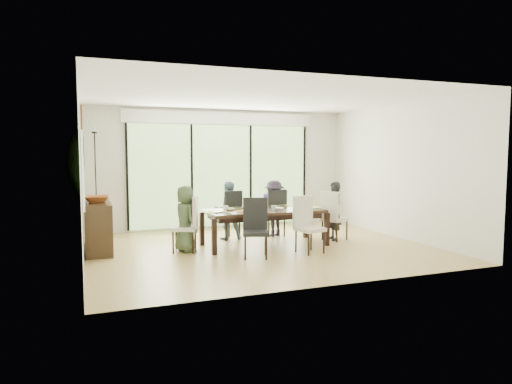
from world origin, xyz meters
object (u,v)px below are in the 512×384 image
object	(u,v)px
chair_left_end	(184,224)
person_far_right	(274,208)
cup_c	(301,205)
chair_far_left	(228,215)
person_right_end	(334,211)
chair_near_right	(310,225)
person_far_left	(228,210)
person_left_end	(185,219)
sideboard	(98,226)
vase	(266,206)
table_top	(264,211)
cup_a	(226,208)
bowl	(97,199)
chair_far_right	(274,212)
chair_right_end	(335,215)
cup_b	(274,208)
laptop	(222,212)
chair_near_left	(256,228)

from	to	relation	value
chair_left_end	person_far_right	distance (m)	2.21
cup_c	chair_far_left	bearing A→B (deg)	149.04
chair_left_end	person_right_end	distance (m)	2.98
chair_near_right	person_far_left	world-z (taller)	person_far_left
person_left_end	sideboard	distance (m)	1.58
chair_far_left	vase	distance (m)	0.97
chair_near_right	person_left_end	bearing A→B (deg)	143.70
chair_left_end	person_left_end	size ratio (longest dim) A/B	0.85
person_right_end	cup_c	size ratio (longest dim) A/B	10.40
chair_left_end	chair_far_left	xyz separation A→B (m)	(1.05, 0.85, 0.00)
table_top	cup_a	world-z (taller)	cup_a
person_far_right	person_far_left	bearing A→B (deg)	-11.07
cup_c	bowl	xyz separation A→B (m)	(-3.71, 0.47, 0.21)
chair_far_right	person_far_right	world-z (taller)	person_far_right
chair_far_left	person_left_end	distance (m)	1.34
person_right_end	vase	world-z (taller)	person_right_end
chair_left_end	cup_c	world-z (taller)	chair_left_end
chair_right_end	chair_far_right	xyz separation A→B (m)	(-0.95, 0.85, 0.00)
person_left_end	sideboard	bearing A→B (deg)	50.64
cup_b	table_top	bearing A→B (deg)	146.31
chair_near_right	chair_far_left	bearing A→B (deg)	106.33
cup_c	bowl	world-z (taller)	bowl
person_left_end	vase	xyz separation A→B (m)	(1.53, 0.05, 0.15)
chair_far_left	cup_c	xyz separation A→B (m)	(1.25, -0.75, 0.22)
table_top	person_right_end	distance (m)	1.48
chair_far_right	chair_left_end	bearing A→B (deg)	24.40
table_top	vase	bearing A→B (deg)	45.00
cup_a	chair_far_left	bearing A→B (deg)	70.35
table_top	cup_a	distance (m)	0.72
cup_c	bowl	size ratio (longest dim) A/B	0.24
person_right_end	laptop	world-z (taller)	person_right_end
chair_near_right	person_right_end	xyz separation A→B (m)	(0.98, 0.87, 0.09)
chair_left_end	cup_c	bearing A→B (deg)	112.17
chair_far_right	cup_c	bearing A→B (deg)	110.31
sideboard	cup_a	bearing A→B (deg)	-13.32
chair_far_left	cup_b	distance (m)	1.14
person_far_left	vase	xyz separation A→B (m)	(0.50, -0.78, 0.15)
person_far_left	cup_c	bearing A→B (deg)	153.63
table_top	cup_a	bearing A→B (deg)	167.91
chair_far_left	person_far_left	world-z (taller)	person_far_left
chair_near_left	cup_a	distance (m)	1.06
laptop	bowl	size ratio (longest dim) A/B	0.65
bowl	person_far_left	bearing A→B (deg)	5.98
cup_b	bowl	distance (m)	3.14
chair_right_end	chair_far_right	bearing A→B (deg)	24.30
laptop	cup_a	world-z (taller)	cup_a
vase	chair_right_end	bearing A→B (deg)	-1.97
chair_near_right	chair_right_end	bearing A→B (deg)	28.44
person_right_end	cup_a	world-z (taller)	person_right_end
person_left_end	vase	distance (m)	1.54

